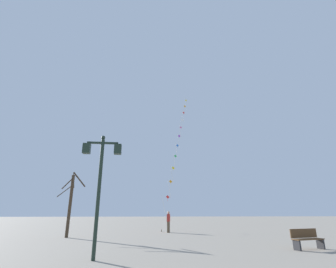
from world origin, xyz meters
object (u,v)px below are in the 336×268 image
Objects in this scene: kite_flyer at (169,221)px; twin_lantern_lamp_post at (101,170)px; park_bench at (307,239)px; bare_tree at (70,202)px; kite_train at (178,142)px.

twin_lantern_lamp_post is at bearing 176.65° from kite_flyer.
kite_flyer reaches higher than park_bench.
bare_tree is (-3.33, 8.65, -0.88)m from twin_lantern_lamp_post.
kite_train is at bearing 52.50° from bare_tree.
kite_train is 21.91m from park_bench.
bare_tree is 2.67× the size of park_bench.
park_bench is (3.16, -19.25, -9.98)m from kite_train.
bare_tree reaches higher than kite_flyer.
twin_lantern_lamp_post reaches higher than bare_tree.
kite_flyer is at bearing -104.11° from kite_train.
kite_train is at bearing 0.46° from kite_flyer.
park_bench is (9.33, 1.77, -2.77)m from twin_lantern_lamp_post.
kite_train is 13.09m from kite_flyer.
kite_flyer is at bearing 72.08° from twin_lantern_lamp_post.
twin_lantern_lamp_post is 13.14m from kite_flyer.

